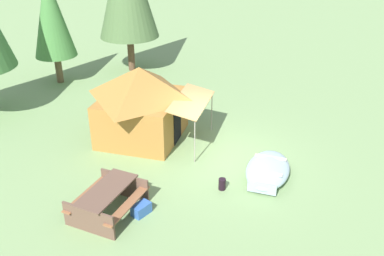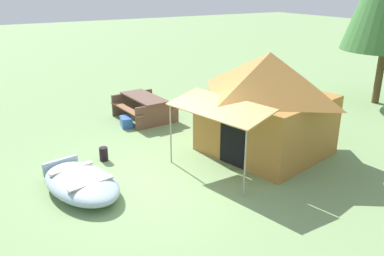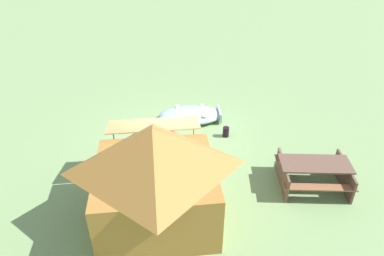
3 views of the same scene
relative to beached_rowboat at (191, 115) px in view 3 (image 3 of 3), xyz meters
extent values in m
plane|color=#779860|center=(0.31, 1.76, -0.23)|extent=(80.00, 80.00, 0.00)
ellipsoid|color=#9AB3BE|center=(0.01, 0.00, -0.01)|extent=(2.48, 1.68, 0.43)
ellipsoid|color=#363E42|center=(0.01, 0.00, 0.03)|extent=(2.27, 1.49, 0.16)
cube|color=beige|center=(0.46, 0.08, 0.17)|extent=(0.31, 1.00, 0.04)
cube|color=beige|center=(-0.44, -0.08, 0.17)|extent=(0.31, 1.00, 0.04)
cube|color=#9AB3BE|center=(-1.02, -0.18, 0.01)|extent=(0.22, 0.83, 0.33)
cube|color=#A47032|center=(0.31, 4.79, 0.56)|extent=(3.27, 3.13, 1.56)
pyramid|color=#A47032|center=(0.31, 4.79, 1.87)|extent=(3.53, 3.38, 1.06)
cube|color=black|center=(0.60, 3.52, 0.43)|extent=(0.75, 0.19, 1.25)
cube|color=tan|center=(0.71, 3.02, 1.39)|extent=(2.66, 1.54, 0.24)
cylinder|color=gray|center=(1.94, 2.85, 0.52)|extent=(0.04, 0.04, 1.48)
cylinder|color=gray|center=(-0.34, 2.35, 0.52)|extent=(0.04, 0.04, 1.48)
cube|color=brown|center=(-3.74, 3.17, 0.52)|extent=(1.95, 0.95, 0.04)
cube|color=brown|center=(-3.69, 2.54, 0.23)|extent=(1.91, 0.39, 0.04)
cube|color=brown|center=(-3.78, 3.79, 0.23)|extent=(1.91, 0.39, 0.04)
cube|color=brown|center=(-4.58, 3.11, 0.14)|extent=(0.17, 1.52, 0.72)
cube|color=brown|center=(-2.89, 3.23, 0.14)|extent=(0.17, 1.52, 0.72)
cube|color=#3461B2|center=(-3.36, 2.37, -0.07)|extent=(0.56, 0.41, 0.31)
cylinder|color=black|center=(-1.29, 0.94, -0.05)|extent=(0.30, 0.30, 0.35)
camera|label=1|loc=(-10.86, -3.20, 7.10)|focal=40.24mm
camera|label=2|loc=(7.65, -1.81, 3.99)|focal=37.03mm
camera|label=3|loc=(-1.19, 10.94, 6.36)|focal=32.66mm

